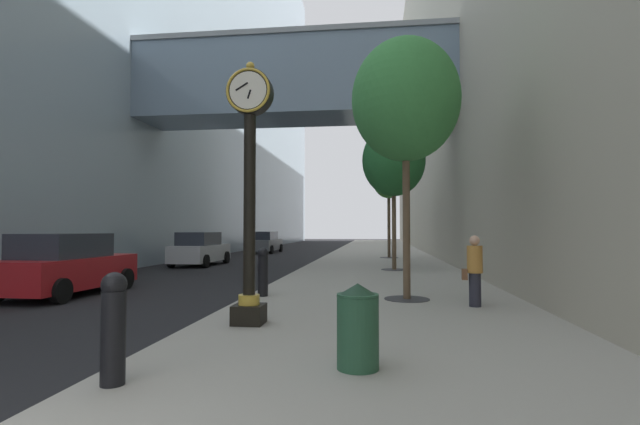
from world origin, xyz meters
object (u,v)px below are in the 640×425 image
at_px(bollard_nearest, 113,326).
at_px(pedestrian_walking, 474,269).
at_px(street_tree_mid_far, 389,181).
at_px(street_tree_mid_near, 394,161).
at_px(trash_bin, 358,325).
at_px(bollard_third, 263,271).
at_px(car_silver_near, 200,249).
at_px(street_clock, 250,178).
at_px(car_grey_mid, 265,242).
at_px(street_tree_near, 406,101).
at_px(car_red_far, 66,265).

relative_size(bollard_nearest, pedestrian_walking, 0.79).
relative_size(street_tree_mid_far, pedestrian_walking, 3.67).
height_order(street_tree_mid_near, trash_bin, street_tree_mid_near).
bearing_deg(bollard_third, street_tree_mid_near, 65.78).
distance_m(street_tree_mid_far, trash_bin, 22.51).
xyz_separation_m(trash_bin, car_silver_near, (-8.73, 16.88, 0.14)).
height_order(street_clock, car_grey_mid, street_clock).
distance_m(street_tree_mid_near, pedestrian_walking, 9.92).
bearing_deg(trash_bin, car_grey_mid, 105.95).
xyz_separation_m(street_tree_near, car_silver_near, (-9.69, 11.13, -4.23)).
relative_size(street_tree_mid_near, car_grey_mid, 1.31).
distance_m(pedestrian_walking, car_red_far, 10.94).
height_order(street_tree_near, car_red_far, street_tree_near).
xyz_separation_m(bollard_nearest, car_grey_mid, (-5.72, 30.28, 0.01)).
bearing_deg(car_red_far, pedestrian_walking, -7.28).
xyz_separation_m(street_clock, trash_bin, (2.07, -2.43, -2.11)).
xyz_separation_m(street_clock, car_red_far, (-6.38, 3.83, -1.95)).
bearing_deg(trash_bin, street_tree_mid_near, 86.04).
bearing_deg(car_silver_near, pedestrian_walking, -47.19).
distance_m(street_tree_mid_far, car_red_far, 18.85).
relative_size(pedestrian_walking, car_red_far, 0.37).
relative_size(street_clock, street_tree_mid_near, 0.78).
distance_m(bollard_third, street_tree_near, 5.60).
bearing_deg(street_tree_mid_near, bollard_nearest, -103.76).
bearing_deg(pedestrian_walking, car_red_far, 172.72).
distance_m(street_tree_mid_near, trash_bin, 14.55).
distance_m(street_tree_mid_near, car_grey_mid, 18.47).
distance_m(bollard_nearest, car_grey_mid, 30.81).
relative_size(car_silver_near, car_red_far, 1.04).
bearing_deg(street_tree_mid_near, street_tree_near, -90.00).
height_order(pedestrian_walking, car_red_far, car_red_far).
xyz_separation_m(bollard_third, car_red_far, (-5.78, 0.41, 0.04)).
distance_m(street_tree_near, car_grey_mid, 25.74).
height_order(street_tree_mid_near, car_silver_near, street_tree_mid_near).
relative_size(trash_bin, pedestrian_walking, 0.67).
xyz_separation_m(street_tree_mid_far, car_grey_mid, (-9.35, 7.25, -3.96)).
bearing_deg(bollard_third, street_tree_mid_far, 77.40).
height_order(bollard_nearest, car_red_far, car_red_far).
bearing_deg(car_red_far, street_tree_mid_far, 59.28).
bearing_deg(street_tree_mid_far, trash_bin, -92.50).
bearing_deg(car_silver_near, car_grey_mid, 88.43).
bearing_deg(pedestrian_walking, street_clock, -151.33).
bearing_deg(street_tree_mid_far, car_grey_mid, 142.23).
bearing_deg(bollard_third, car_red_far, 175.91).
bearing_deg(street_clock, bollard_third, 99.95).
bearing_deg(street_tree_mid_near, car_grey_mid, 121.22).
bearing_deg(pedestrian_walking, bollard_third, 169.13).
xyz_separation_m(trash_bin, pedestrian_walking, (2.39, 4.87, 0.29)).
relative_size(street_tree_near, car_red_far, 1.53).
height_order(bollard_nearest, bollard_third, same).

